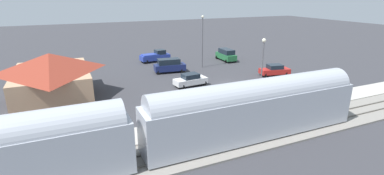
{
  "coord_description": "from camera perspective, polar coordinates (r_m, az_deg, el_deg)",
  "views": [
    {
      "loc": [
        -32.39,
        20.31,
        11.99
      ],
      "look_at": [
        -1.74,
        6.51,
        1.0
      ],
      "focal_mm": 26.89,
      "sensor_mm": 36.0,
      "label": 1
    }
  ],
  "objects": [
    {
      "name": "suv_green",
      "position": [
        54.46,
        6.79,
        6.5
      ],
      "size": [
        4.96,
        2.52,
        2.22
      ],
      "color": "#236638",
      "rests_on": "ground"
    },
    {
      "name": "suv_navy",
      "position": [
        45.94,
        -4.5,
        4.4
      ],
      "size": [
        2.54,
        5.1,
        2.22
      ],
      "color": "navy",
      "rests_on": "ground"
    },
    {
      "name": "pickup_blue",
      "position": [
        53.75,
        -7.24,
        6.19
      ],
      "size": [
        2.51,
        5.58,
        2.14
      ],
      "color": "#283D9E",
      "rests_on": "ground"
    },
    {
      "name": "light_pole_near_platform",
      "position": [
        32.92,
        13.77,
        4.77
      ],
      "size": [
        0.44,
        0.44,
        7.41
      ],
      "color": "#515156",
      "rests_on": "ground"
    },
    {
      "name": "ground_plane",
      "position": [
        40.07,
        7.49,
        0.53
      ],
      "size": [
        200.0,
        200.0,
        0.0
      ],
      "primitive_type": "plane",
      "color": "#38383D"
    },
    {
      "name": "sedan_red",
      "position": [
        45.8,
        16.07,
        3.35
      ],
      "size": [
        2.73,
        4.78,
        1.74
      ],
      "color": "red",
      "rests_on": "ground"
    },
    {
      "name": "sedan_white",
      "position": [
        38.96,
        -0.31,
        1.53
      ],
      "size": [
        2.24,
        4.65,
        1.74
      ],
      "color": "white",
      "rests_on": "ground"
    },
    {
      "name": "railway_track",
      "position": [
        29.87,
        21.71,
        -6.74
      ],
      "size": [
        4.8,
        70.0,
        0.3
      ],
      "color": "gray",
      "rests_on": "ground"
    },
    {
      "name": "pedestrian_waiting_far",
      "position": [
        31.09,
        15.65,
        -2.75
      ],
      "size": [
        0.36,
        0.36,
        1.71
      ],
      "color": "#23284C",
      "rests_on": "platform"
    },
    {
      "name": "light_pole_lot_center",
      "position": [
        48.29,
        2.09,
        10.21
      ],
      "size": [
        0.44,
        0.44,
        8.66
      ],
      "color": "#515156",
      "rests_on": "ground"
    },
    {
      "name": "pedestrian_on_platform",
      "position": [
        37.49,
        24.48,
        -0.17
      ],
      "size": [
        0.36,
        0.36,
        1.71
      ],
      "color": "brown",
      "rests_on": "platform"
    },
    {
      "name": "station_building",
      "position": [
        37.56,
        -26.04,
        2.16
      ],
      "size": [
        12.23,
        8.84,
        5.5
      ],
      "color": "tan",
      "rests_on": "ground"
    },
    {
      "name": "platform",
      "position": [
        32.46,
        16.74,
        -4.09
      ],
      "size": [
        3.2,
        46.0,
        0.3
      ],
      "color": "#B7B2A8",
      "rests_on": "ground"
    }
  ]
}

